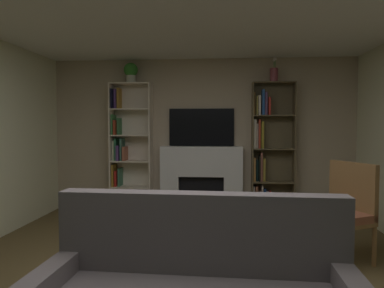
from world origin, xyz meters
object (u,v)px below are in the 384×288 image
object	(u,v)px
fireplace	(201,178)
potted_plant	(131,72)
tv	(202,127)
bookshelf_right	(267,152)
armchair	(340,209)
bookshelf_left	(128,149)
vase_with_flowers	(274,74)
coffee_table	(202,260)

from	to	relation	value
fireplace	potted_plant	bearing A→B (deg)	-177.51
tv	bookshelf_right	distance (m)	1.13
potted_plant	armchair	distance (m)	3.78
bookshelf_left	potted_plant	size ratio (longest dim) A/B	6.41
tv	bookshelf_left	world-z (taller)	bookshelf_left
vase_with_flowers	bookshelf_right	bearing A→B (deg)	145.58
fireplace	bookshelf_left	xyz separation A→B (m)	(-1.22, -0.01, 0.48)
bookshelf_left	bookshelf_right	bearing A→B (deg)	0.46
bookshelf_right	coffee_table	world-z (taller)	bookshelf_right
bookshelf_left	coffee_table	xyz separation A→B (m)	(1.42, -3.05, -0.68)
tv	coffee_table	xyz separation A→B (m)	(0.19, -3.13, -1.04)
tv	armchair	bearing A→B (deg)	-51.79
bookshelf_right	fireplace	bearing A→B (deg)	-179.61
bookshelf_left	coffee_table	distance (m)	3.43
potted_plant	vase_with_flowers	distance (m)	2.29
fireplace	armchair	world-z (taller)	fireplace
fireplace	tv	xyz separation A→B (m)	(0.00, 0.07, 0.84)
fireplace	tv	distance (m)	0.84
armchair	coffee_table	xyz separation A→B (m)	(-1.40, -1.10, -0.18)
potted_plant	coffee_table	distance (m)	3.82
potted_plant	vase_with_flowers	size ratio (longest dim) A/B	0.88
tv	coffee_table	world-z (taller)	tv
bookshelf_right	vase_with_flowers	size ratio (longest dim) A/B	5.62
potted_plant	bookshelf_left	bearing A→B (deg)	153.31
fireplace	potted_plant	xyz separation A→B (m)	(-1.15, -0.05, 1.74)
bookshelf_left	bookshelf_right	xyz separation A→B (m)	(2.29, 0.02, -0.03)
tv	vase_with_flowers	bearing A→B (deg)	-5.99
tv	bookshelf_left	xyz separation A→B (m)	(-1.22, -0.08, -0.36)
bookshelf_left	vase_with_flowers	bearing A→B (deg)	-0.94
potted_plant	coffee_table	xyz separation A→B (m)	(1.34, -3.01, -1.94)
tv	potted_plant	distance (m)	1.46
bookshelf_left	armchair	world-z (taller)	bookshelf_left
tv	bookshelf_right	xyz separation A→B (m)	(1.06, -0.06, -0.39)
tv	potted_plant	world-z (taller)	potted_plant
armchair	coffee_table	world-z (taller)	armchair
bookshelf_right	coffee_table	bearing A→B (deg)	-105.84
armchair	coffee_table	bearing A→B (deg)	-141.88
potted_plant	vase_with_flowers	world-z (taller)	vase_with_flowers
tv	bookshelf_right	bearing A→B (deg)	-3.38
potted_plant	vase_with_flowers	bearing A→B (deg)	-0.01
bookshelf_left	armchair	distance (m)	3.46
potted_plant	bookshelf_right	bearing A→B (deg)	1.48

